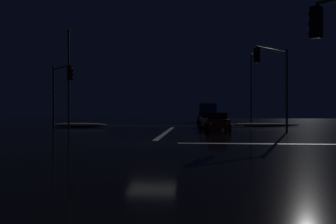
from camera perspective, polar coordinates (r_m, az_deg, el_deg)
The scene contains 15 objects.
ground at distance 17.95m, azimuth -2.74°, elevation -5.45°, with size 120.00×120.00×0.10m, color black.
stop_line_north at distance 27.09m, azimuth -0.26°, elevation -3.44°, with size 0.35×15.88×0.01m.
centre_line_ns at distance 38.64m, azimuth 1.19°, elevation -2.35°, with size 22.00×0.15×0.01m.
crosswalk_bar_east at distance 19.14m, azimuth 26.25°, elevation -4.96°, with size 15.88×0.40×0.01m.
snow_bank_left_curb at distance 37.00m, azimuth -14.85°, elevation -2.15°, with size 6.15×1.50×0.42m.
snow_bank_right_curb at distance 38.80m, azimuth 16.09°, elevation -2.09°, with size 7.80×1.50×0.36m.
sedan_red at distance 28.88m, azimuth 8.38°, elevation -1.63°, with size 2.02×4.33×1.57m.
sedan_silver at distance 34.10m, azimuth 7.12°, elevation -1.35°, with size 2.02×4.33×1.57m.
sedan_blue at distance 40.21m, azimuth 7.42°, elevation -1.12°, with size 2.02×4.33×1.57m.
sedan_gray at distance 46.35m, azimuth 6.25°, elevation -0.94°, with size 2.02×4.33×1.57m.
box_truck at distance 52.90m, azimuth 6.69°, elevation 0.18°, with size 2.68×8.28×3.08m.
traffic_signal_nw at distance 28.50m, azimuth -17.84°, elevation 4.35°, with size 2.65×2.65×5.53m.
traffic_signal_ne at distance 27.01m, azimuth 17.82°, elevation 6.25°, with size 3.20×3.20×6.65m.
streetlamp_right_far at distance 49.36m, azimuth 13.99°, elevation 4.83°, with size 0.44×0.44×10.02m.
streetlamp_left_near at distance 35.11m, azimuth -16.60°, elevation 6.66°, with size 0.44×0.44×9.95m.
Camera 1 is at (2.28, -17.72, 1.71)m, focal length 35.72 mm.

